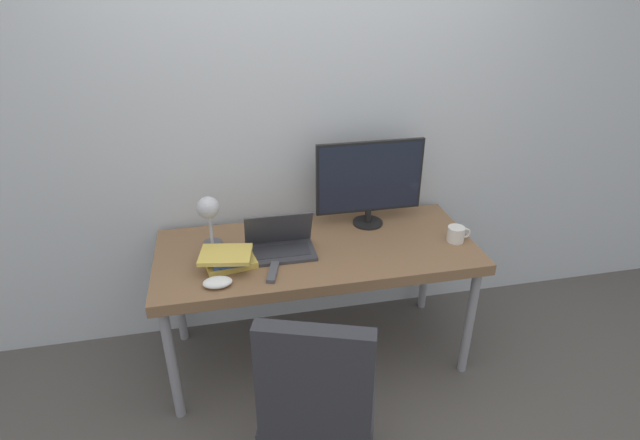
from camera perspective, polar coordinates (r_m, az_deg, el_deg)
The scene contains 11 objects.
ground_plane at distance 2.87m, azimuth 1.25°, elevation -19.74°, with size 12.00×12.00×0.00m, color #514C47.
wall_back at distance 2.85m, azimuth -2.14°, elevation 11.02°, with size 8.00×0.05×2.60m.
desk at distance 2.71m, azimuth -0.34°, elevation -4.20°, with size 1.70×0.73×0.74m.
laptop at distance 2.62m, azimuth -4.59°, elevation -2.81°, with size 0.35×0.22×0.22m.
monitor at distance 2.81m, azimuth 5.69°, elevation 4.58°, with size 0.61×0.17×0.50m.
desk_lamp at distance 2.55m, azimuth -12.61°, elevation 0.87°, with size 0.11×0.23×0.34m.
office_chair at distance 2.11m, azimuth -0.19°, elevation -19.93°, with size 0.62×0.61×1.01m.
book_stack at distance 2.52m, azimuth -10.36°, elevation -4.44°, with size 0.30×0.23×0.09m.
tv_remote at distance 2.46m, azimuth -5.39°, elevation -5.96°, with size 0.08×0.17×0.02m.
mug at distance 2.81m, azimuth 15.31°, elevation -1.56°, with size 0.13×0.09×0.08m.
game_controller at distance 2.41m, azimuth -11.64°, elevation -6.99°, with size 0.14×0.09×0.04m.
Camera 1 is at (-0.46, -1.90, 2.10)m, focal length 28.00 mm.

